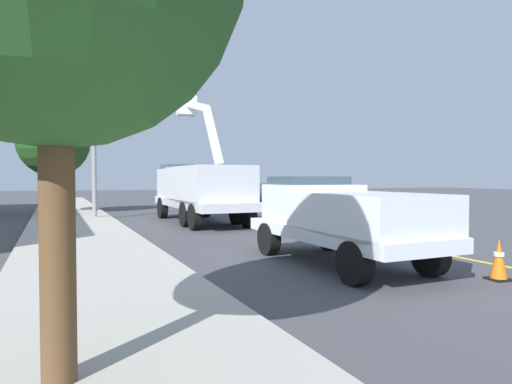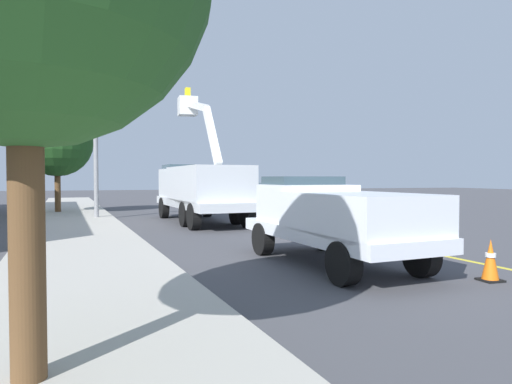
{
  "view_description": "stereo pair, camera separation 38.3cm",
  "coord_description": "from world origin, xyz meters",
  "px_view_note": "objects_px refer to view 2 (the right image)",
  "views": [
    {
      "loc": [
        -17.84,
        7.47,
        2.02
      ],
      "look_at": [
        1.06,
        1.35,
        1.4
      ],
      "focal_mm": 31.58,
      "sensor_mm": 36.0,
      "label": 1
    },
    {
      "loc": [
        -17.96,
        7.1,
        2.02
      ],
      "look_at": [
        1.06,
        1.35,
        1.4
      ],
      "focal_mm": 31.58,
      "sensor_mm": 36.0,
      "label": 2
    }
  ],
  "objects_px": {
    "passing_minivan": "(266,194)",
    "traffic_signal_mast": "(98,84)",
    "service_pickup_truck": "(333,217)",
    "traffic_cone_mid_front": "(212,207)",
    "utility_bucket_truck": "(200,187)",
    "traffic_cone_leading": "(490,260)"
  },
  "relations": [
    {
      "from": "passing_minivan",
      "to": "traffic_signal_mast",
      "type": "xyz_separation_m",
      "value": [
        -6.15,
        9.87,
        5.23
      ]
    },
    {
      "from": "service_pickup_truck",
      "to": "passing_minivan",
      "type": "distance_m",
      "value": 18.45
    },
    {
      "from": "passing_minivan",
      "to": "traffic_cone_mid_front",
      "type": "distance_m",
      "value": 4.89
    },
    {
      "from": "traffic_cone_mid_front",
      "to": "utility_bucket_truck",
      "type": "bearing_deg",
      "value": 162.38
    },
    {
      "from": "traffic_cone_leading",
      "to": "service_pickup_truck",
      "type": "bearing_deg",
      "value": 42.52
    },
    {
      "from": "service_pickup_truck",
      "to": "traffic_cone_leading",
      "type": "relative_size",
      "value": 7.0
    },
    {
      "from": "service_pickup_truck",
      "to": "traffic_cone_mid_front",
      "type": "relative_size",
      "value": 7.4
    },
    {
      "from": "passing_minivan",
      "to": "traffic_cone_mid_front",
      "type": "height_order",
      "value": "passing_minivan"
    },
    {
      "from": "service_pickup_truck",
      "to": "utility_bucket_truck",
      "type": "bearing_deg",
      "value": 6.34
    },
    {
      "from": "traffic_cone_leading",
      "to": "traffic_signal_mast",
      "type": "relative_size",
      "value": 0.09
    },
    {
      "from": "traffic_cone_leading",
      "to": "traffic_signal_mast",
      "type": "distance_m",
      "value": 17.21
    },
    {
      "from": "service_pickup_truck",
      "to": "traffic_cone_mid_front",
      "type": "distance_m",
      "value": 15.36
    },
    {
      "from": "service_pickup_truck",
      "to": "traffic_cone_mid_front",
      "type": "height_order",
      "value": "service_pickup_truck"
    },
    {
      "from": "service_pickup_truck",
      "to": "passing_minivan",
      "type": "height_order",
      "value": "service_pickup_truck"
    },
    {
      "from": "utility_bucket_truck",
      "to": "passing_minivan",
      "type": "height_order",
      "value": "utility_bucket_truck"
    },
    {
      "from": "utility_bucket_truck",
      "to": "traffic_cone_leading",
      "type": "xyz_separation_m",
      "value": [
        -13.38,
        -3.42,
        -1.19
      ]
    },
    {
      "from": "passing_minivan",
      "to": "traffic_signal_mast",
      "type": "bearing_deg",
      "value": 121.91
    },
    {
      "from": "traffic_signal_mast",
      "to": "traffic_cone_leading",
      "type": "bearing_deg",
      "value": -151.19
    },
    {
      "from": "traffic_cone_mid_front",
      "to": "traffic_signal_mast",
      "type": "relative_size",
      "value": 0.09
    },
    {
      "from": "passing_minivan",
      "to": "service_pickup_truck",
      "type": "bearing_deg",
      "value": 166.66
    },
    {
      "from": "utility_bucket_truck",
      "to": "traffic_signal_mast",
      "type": "distance_m",
      "value": 6.41
    },
    {
      "from": "traffic_signal_mast",
      "to": "traffic_cone_mid_front",
      "type": "bearing_deg",
      "value": -58.52
    }
  ]
}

